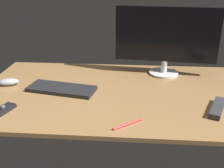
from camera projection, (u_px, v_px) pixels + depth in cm
name	position (u px, v px, depth cm)	size (l,w,h in cm)	color
desk	(112.00, 93.00, 141.61)	(140.00, 84.00, 2.00)	olive
monitor	(166.00, 38.00, 155.21)	(58.82, 17.51, 39.87)	silver
keyboard	(62.00, 89.00, 141.26)	(35.29, 13.60, 1.97)	black
computer_mouse	(9.00, 82.00, 147.55)	(10.71, 5.63, 3.73)	#999EA5
tv_remote	(217.00, 108.00, 121.23)	(19.45, 4.66, 2.57)	#2D2D33
pen	(128.00, 124.00, 110.25)	(0.99, 0.99, 14.67)	red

